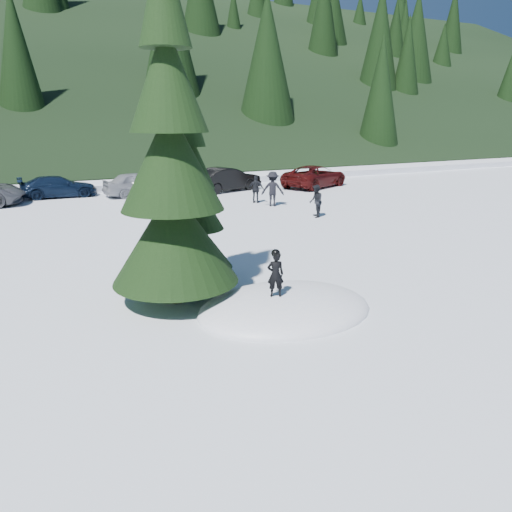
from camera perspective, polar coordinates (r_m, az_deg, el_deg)
name	(u,v)px	position (r m, az deg, el deg)	size (l,w,h in m)	color
ground	(285,310)	(12.48, 3.33, -6.19)	(200.00, 200.00, 0.00)	white
snow_mound	(285,310)	(12.48, 3.33, -6.19)	(4.48, 3.52, 0.96)	white
forest_hillside	(45,42)	(64.74, -22.99, 21.59)	(200.00, 60.00, 25.00)	black
spruce_tall	(171,173)	(12.42, -9.64, 9.34)	(3.20, 3.20, 8.60)	black
spruce_short	(193,210)	(14.23, -7.25, 5.28)	(2.20, 2.20, 5.37)	black
child_skier	(275,274)	(11.84, 2.24, -2.12)	(0.40, 0.26, 1.09)	black
adult_0	(316,201)	(23.78, 6.87, 6.24)	(0.74, 0.58, 1.53)	black
adult_1	(256,189)	(27.58, 0.01, 7.64)	(0.89, 0.37, 1.51)	black
adult_2	(273,189)	(26.58, 1.92, 7.67)	(1.18, 0.68, 1.83)	black
car_3	(58,187)	(31.73, -21.68, 7.38)	(1.75, 4.31, 1.25)	black
car_4	(140,184)	(30.87, -13.17, 8.04)	(1.70, 4.23, 1.44)	#94959C
car_5	(227,179)	(32.02, -3.36, 8.75)	(1.60, 4.57, 1.51)	black
car_6	(315,176)	(34.04, 6.76, 9.04)	(2.40, 5.21, 1.45)	#400C0B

